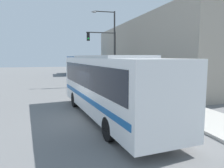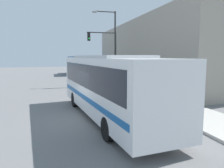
{
  "view_description": "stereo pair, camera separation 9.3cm",
  "coord_description": "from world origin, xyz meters",
  "px_view_note": "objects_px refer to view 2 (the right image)",
  "views": [
    {
      "loc": [
        -1.69,
        -11.12,
        3.27
      ],
      "look_at": [
        2.19,
        2.8,
        1.44
      ],
      "focal_mm": 35.0,
      "sensor_mm": 36.0,
      "label": 1
    },
    {
      "loc": [
        -1.6,
        -11.15,
        3.27
      ],
      "look_at": [
        2.19,
        2.8,
        1.44
      ],
      "focal_mm": 35.0,
      "sensor_mm": 36.0,
      "label": 2
    }
  ],
  "objects_px": {
    "parking_meter": "(121,79)",
    "pedestrian_near_corner": "(133,78)",
    "city_bus": "(109,83)",
    "fire_hydrant": "(140,91)",
    "street_lamp": "(112,42)",
    "traffic_light_pole": "(106,49)",
    "delivery_truck": "(76,65)"
  },
  "relations": [
    {
      "from": "city_bus",
      "to": "pedestrian_near_corner",
      "type": "relative_size",
      "value": 5.86
    },
    {
      "from": "parking_meter",
      "to": "pedestrian_near_corner",
      "type": "bearing_deg",
      "value": 7.18
    },
    {
      "from": "city_bus",
      "to": "traffic_light_pole",
      "type": "relative_size",
      "value": 1.85
    },
    {
      "from": "parking_meter",
      "to": "pedestrian_near_corner",
      "type": "relative_size",
      "value": 0.66
    },
    {
      "from": "street_lamp",
      "to": "traffic_light_pole",
      "type": "bearing_deg",
      "value": -146.83
    },
    {
      "from": "city_bus",
      "to": "street_lamp",
      "type": "xyz_separation_m",
      "value": [
        3.83,
        13.25,
        3.0
      ]
    },
    {
      "from": "fire_hydrant",
      "to": "parking_meter",
      "type": "xyz_separation_m",
      "value": [
        0.0,
        4.96,
        0.46
      ]
    },
    {
      "from": "parking_meter",
      "to": "street_lamp",
      "type": "distance_m",
      "value": 5.06
    },
    {
      "from": "city_bus",
      "to": "fire_hydrant",
      "type": "bearing_deg",
      "value": 46.49
    },
    {
      "from": "parking_meter",
      "to": "pedestrian_near_corner",
      "type": "xyz_separation_m",
      "value": [
        1.34,
        0.17,
        0.12
      ]
    },
    {
      "from": "fire_hydrant",
      "to": "street_lamp",
      "type": "relative_size",
      "value": 0.09
    },
    {
      "from": "city_bus",
      "to": "parking_meter",
      "type": "distance_m",
      "value": 10.86
    },
    {
      "from": "fire_hydrant",
      "to": "street_lamp",
      "type": "height_order",
      "value": "street_lamp"
    },
    {
      "from": "delivery_truck",
      "to": "street_lamp",
      "type": "height_order",
      "value": "street_lamp"
    },
    {
      "from": "fire_hydrant",
      "to": "traffic_light_pole",
      "type": "relative_size",
      "value": 0.13
    },
    {
      "from": "traffic_light_pole",
      "to": "street_lamp",
      "type": "height_order",
      "value": "street_lamp"
    },
    {
      "from": "parking_meter",
      "to": "pedestrian_near_corner",
      "type": "distance_m",
      "value": 1.36
    },
    {
      "from": "traffic_light_pole",
      "to": "street_lamp",
      "type": "xyz_separation_m",
      "value": [
        0.83,
        0.54,
        0.8
      ]
    },
    {
      "from": "delivery_truck",
      "to": "parking_meter",
      "type": "bearing_deg",
      "value": -82.04
    },
    {
      "from": "street_lamp",
      "to": "pedestrian_near_corner",
      "type": "distance_m",
      "value": 5.07
    },
    {
      "from": "street_lamp",
      "to": "parking_meter",
      "type": "bearing_deg",
      "value": -88.57
    },
    {
      "from": "traffic_light_pole",
      "to": "pedestrian_near_corner",
      "type": "bearing_deg",
      "value": -47.43
    },
    {
      "from": "street_lamp",
      "to": "pedestrian_near_corner",
      "type": "relative_size",
      "value": 4.4
    },
    {
      "from": "traffic_light_pole",
      "to": "parking_meter",
      "type": "xyz_separation_m",
      "value": [
        0.91,
        -2.62,
        -3.15
      ]
    },
    {
      "from": "city_bus",
      "to": "delivery_truck",
      "type": "relative_size",
      "value": 1.32
    },
    {
      "from": "city_bus",
      "to": "parking_meter",
      "type": "height_order",
      "value": "city_bus"
    },
    {
      "from": "parking_meter",
      "to": "street_lamp",
      "type": "height_order",
      "value": "street_lamp"
    },
    {
      "from": "city_bus",
      "to": "fire_hydrant",
      "type": "height_order",
      "value": "city_bus"
    },
    {
      "from": "city_bus",
      "to": "parking_meter",
      "type": "xyz_separation_m",
      "value": [
        3.91,
        10.09,
        -0.95
      ]
    },
    {
      "from": "delivery_truck",
      "to": "traffic_light_pole",
      "type": "distance_m",
      "value": 16.7
    },
    {
      "from": "city_bus",
      "to": "fire_hydrant",
      "type": "distance_m",
      "value": 6.6
    },
    {
      "from": "fire_hydrant",
      "to": "street_lamp",
      "type": "distance_m",
      "value": 9.25
    }
  ]
}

